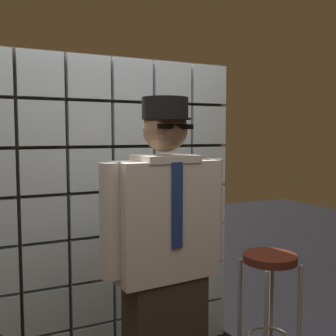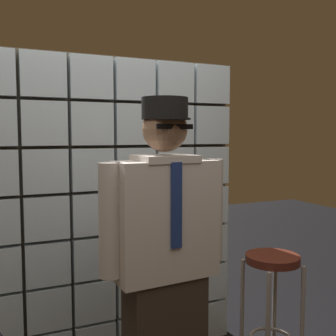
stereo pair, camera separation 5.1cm
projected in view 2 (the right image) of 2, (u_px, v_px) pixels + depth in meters
glass_block_wall at (93, 214)px, 2.64m from camera, size 2.07×0.10×2.07m
standing_person at (165, 263)px, 2.01m from camera, size 0.68×0.30×1.71m
bar_stool at (272, 286)px, 2.55m from camera, size 0.34×0.34×0.78m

